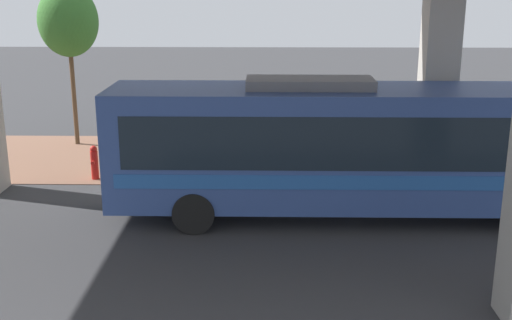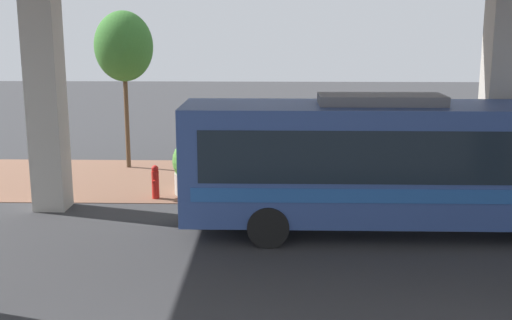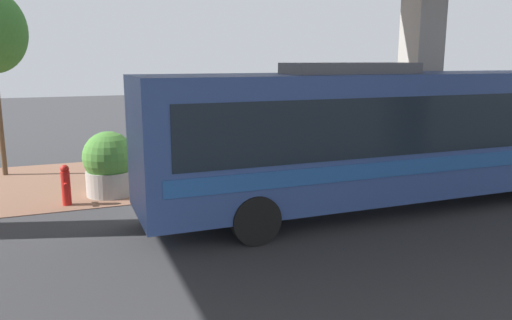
{
  "view_description": "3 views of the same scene",
  "coord_description": "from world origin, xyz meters",
  "px_view_note": "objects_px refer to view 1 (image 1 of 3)",
  "views": [
    {
      "loc": [
        17.75,
        1.68,
        5.77
      ],
      "look_at": [
        0.68,
        1.37,
        0.97
      ],
      "focal_mm": 45.0,
      "sensor_mm": 36.0,
      "label": 1
    },
    {
      "loc": [
        18.13,
        0.05,
        5.24
      ],
      "look_at": [
        0.66,
        -0.41,
        1.48
      ],
      "focal_mm": 45.0,
      "sensor_mm": 36.0,
      "label": 2
    },
    {
      "loc": [
        12.36,
        -3.44,
        3.6
      ],
      "look_at": [
        1.25,
        0.9,
        1.18
      ],
      "focal_mm": 35.0,
      "sensor_mm": 36.0,
      "label": 3
    }
  ],
  "objects_px": {
    "bus": "(358,144)",
    "planter_front": "(135,147)",
    "planter_back": "(202,142)",
    "fire_hydrant": "(94,162)",
    "planter_middle": "(290,149)",
    "street_tree_near": "(68,21)"
  },
  "relations": [
    {
      "from": "fire_hydrant",
      "to": "planter_middle",
      "type": "height_order",
      "value": "planter_middle"
    },
    {
      "from": "bus",
      "to": "street_tree_near",
      "type": "height_order",
      "value": "street_tree_near"
    },
    {
      "from": "bus",
      "to": "fire_hydrant",
      "type": "bearing_deg",
      "value": -112.51
    },
    {
      "from": "planter_middle",
      "to": "planter_back",
      "type": "relative_size",
      "value": 0.97
    },
    {
      "from": "planter_middle",
      "to": "street_tree_near",
      "type": "distance_m",
      "value": 9.15
    },
    {
      "from": "planter_back",
      "to": "planter_front",
      "type": "bearing_deg",
      "value": -65.1
    },
    {
      "from": "street_tree_near",
      "to": "bus",
      "type": "bearing_deg",
      "value": 51.36
    },
    {
      "from": "fire_hydrant",
      "to": "planter_middle",
      "type": "relative_size",
      "value": 0.68
    },
    {
      "from": "planter_back",
      "to": "street_tree_near",
      "type": "relative_size",
      "value": 0.28
    },
    {
      "from": "street_tree_near",
      "to": "planter_front",
      "type": "bearing_deg",
      "value": 38.38
    },
    {
      "from": "bus",
      "to": "fire_hydrant",
      "type": "height_order",
      "value": "bus"
    },
    {
      "from": "planter_front",
      "to": "planter_back",
      "type": "xyz_separation_m",
      "value": [
        -0.91,
        1.96,
        -0.04
      ]
    },
    {
      "from": "planter_middle",
      "to": "fire_hydrant",
      "type": "bearing_deg",
      "value": -83.27
    },
    {
      "from": "bus",
      "to": "planter_back",
      "type": "xyz_separation_m",
      "value": [
        -4.58,
        -4.3,
        -1.11
      ]
    },
    {
      "from": "planter_back",
      "to": "street_tree_near",
      "type": "bearing_deg",
      "value": -119.39
    },
    {
      "from": "bus",
      "to": "planter_middle",
      "type": "relative_size",
      "value": 7.89
    },
    {
      "from": "planter_middle",
      "to": "planter_back",
      "type": "xyz_separation_m",
      "value": [
        -0.84,
        -2.78,
        0.02
      ]
    },
    {
      "from": "planter_front",
      "to": "street_tree_near",
      "type": "xyz_separation_m",
      "value": [
        -3.63,
        -2.88,
        3.55
      ]
    },
    {
      "from": "planter_middle",
      "to": "planter_back",
      "type": "bearing_deg",
      "value": -106.79
    },
    {
      "from": "bus",
      "to": "planter_front",
      "type": "distance_m",
      "value": 7.34
    },
    {
      "from": "planter_front",
      "to": "planter_back",
      "type": "height_order",
      "value": "planter_front"
    },
    {
      "from": "bus",
      "to": "street_tree_near",
      "type": "distance_m",
      "value": 11.96
    }
  ]
}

